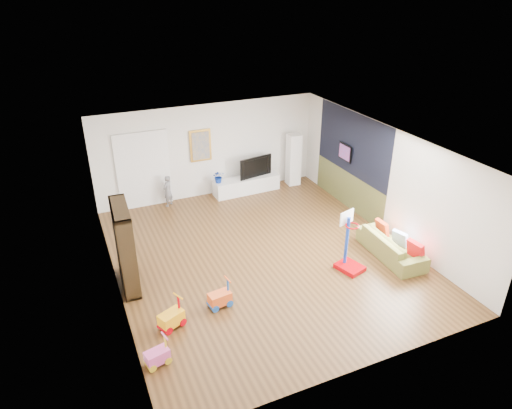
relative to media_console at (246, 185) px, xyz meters
name	(u,v)px	position (x,y,z in m)	size (l,w,h in m)	color
floor	(263,256)	(-1.02, -3.41, -0.23)	(6.50, 7.50, 0.00)	brown
ceiling	(264,145)	(-1.02, -3.41, 2.47)	(6.50, 7.50, 0.00)	white
wall_back	(209,151)	(-1.02, 0.34, 1.12)	(6.50, 0.00, 2.70)	silver
wall_front	(367,304)	(-1.02, -7.16, 1.12)	(6.50, 0.00, 2.70)	white
wall_left	(111,234)	(-4.27, -3.41, 1.12)	(0.00, 7.50, 2.70)	silver
wall_right	(384,180)	(2.23, -3.41, 1.12)	(0.00, 7.50, 2.70)	silver
navy_accent	(352,144)	(2.22, -2.01, 1.62)	(0.01, 3.20, 1.70)	black
olive_wainscot	(348,190)	(2.22, -2.01, 0.27)	(0.01, 3.20, 1.00)	brown
doorway	(144,171)	(-2.92, 0.30, 0.82)	(1.45, 0.06, 2.10)	white
painting_back	(200,146)	(-1.27, 0.30, 1.32)	(0.62, 0.06, 0.92)	gold
artwork_right	(345,152)	(2.15, -1.81, 1.32)	(0.04, 0.56, 0.46)	#7F3F8C
media_console	(246,185)	(0.00, 0.00, 0.00)	(2.00, 0.50, 0.47)	white
tall_cabinet	(293,160)	(1.56, 0.00, 0.57)	(0.37, 0.37, 1.60)	white
bookshelf	(125,247)	(-4.03, -3.26, 0.67)	(0.32, 1.24, 1.81)	black
sofa	(391,246)	(1.68, -4.59, 0.04)	(1.84, 0.72, 0.54)	olive
basketball_hoop	(352,243)	(0.51, -4.68, 0.46)	(0.47, 0.58, 1.38)	#AE0209
ride_on_yellow	(171,314)	(-3.56, -4.92, 0.07)	(0.45, 0.28, 0.61)	#FFAC11
ride_on_orange	(220,294)	(-2.54, -4.72, 0.06)	(0.44, 0.27, 0.58)	#FD5E22
ride_on_pink	(157,352)	(-4.00, -5.71, 0.03)	(0.39, 0.24, 0.52)	#E354AA
child	(168,191)	(-2.36, 0.05, 0.22)	(0.33, 0.22, 0.90)	slate
tv	(254,166)	(0.26, 0.05, 0.54)	(1.08, 0.14, 0.62)	black
vase_plant	(219,177)	(-0.87, -0.01, 0.42)	(0.34, 0.29, 0.37)	navy
pillow_left	(416,250)	(1.88, -5.15, 0.19)	(0.11, 0.41, 0.41)	red
pillow_center	(400,238)	(1.89, -4.61, 0.19)	(0.10, 0.37, 0.37)	white
pillow_right	(382,228)	(1.82, -4.05, 0.19)	(0.10, 0.38, 0.38)	#AE3012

